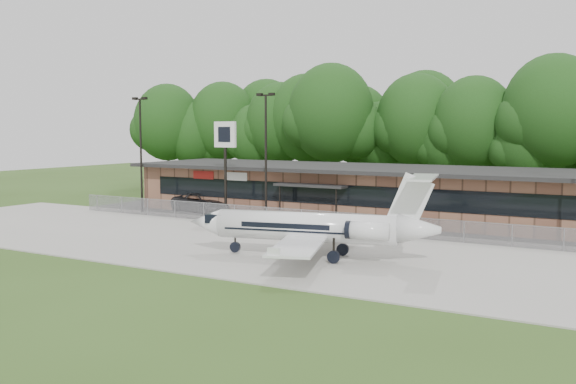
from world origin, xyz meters
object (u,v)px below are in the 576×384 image
Objects in this scene: terminal at (362,191)px; business_jet at (315,228)px; suv at (204,202)px; pole_sign at (225,145)px.

business_jet is (4.92, -18.13, -0.38)m from terminal.
business_jet is 2.31× the size of suv.
business_jet is at bearing -114.02° from suv.
terminal is at bearing -58.77° from suv.
terminal is 18.79m from business_jet.
pole_sign is (-9.10, -7.14, 3.98)m from terminal.
pole_sign is (-14.02, 10.98, 4.36)m from business_jet.
pole_sign reaches higher than suv.
terminal is 12.23m from pole_sign.
terminal is 5.09× the size of pole_sign.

